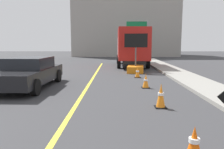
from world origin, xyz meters
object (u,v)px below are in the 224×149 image
at_px(pickup_car, 29,72).
at_px(traffic_cone_mid_lane, 161,96).
at_px(arrow_board_trailer, 136,66).
at_px(traffic_cone_far_lane, 146,81).
at_px(traffic_cone_curbside, 138,72).
at_px(traffic_cone_near_sign, 194,143).
at_px(box_truck, 132,46).
at_px(highway_guide_sign, 141,32).

bearing_deg(pickup_car, traffic_cone_mid_lane, -30.75).
relative_size(arrow_board_trailer, pickup_car, 0.56).
bearing_deg(traffic_cone_far_lane, traffic_cone_curbside, 90.96).
distance_m(pickup_car, traffic_cone_mid_lane, 6.31).
distance_m(traffic_cone_near_sign, traffic_cone_mid_lane, 3.15).
bearing_deg(traffic_cone_mid_lane, box_truck, 89.60).
relative_size(arrow_board_trailer, traffic_cone_near_sign, 4.51).
height_order(pickup_car, traffic_cone_mid_lane, pickup_car).
distance_m(box_truck, traffic_cone_curbside, 7.11).
distance_m(traffic_cone_far_lane, traffic_cone_curbside, 3.12).
relative_size(traffic_cone_near_sign, traffic_cone_far_lane, 0.92).
bearing_deg(traffic_cone_curbside, arrow_board_trailer, 87.38).
bearing_deg(pickup_car, arrow_board_trailer, 45.25).
xyz_separation_m(highway_guide_sign, traffic_cone_curbside, (-2.07, -15.77, -3.10)).
height_order(pickup_car, traffic_cone_near_sign, pickup_car).
height_order(traffic_cone_near_sign, traffic_cone_far_lane, traffic_cone_far_lane).
distance_m(traffic_cone_near_sign, traffic_cone_far_lane, 6.28).
bearing_deg(traffic_cone_mid_lane, pickup_car, 149.25).
relative_size(highway_guide_sign, traffic_cone_far_lane, 7.71).
relative_size(pickup_car, traffic_cone_near_sign, 8.01).
bearing_deg(traffic_cone_near_sign, traffic_cone_mid_lane, 88.69).
height_order(traffic_cone_near_sign, traffic_cone_curbside, traffic_cone_curbside).
bearing_deg(traffic_cone_curbside, pickup_car, -150.33).
xyz_separation_m(traffic_cone_near_sign, traffic_cone_far_lane, (0.04, 6.28, 0.02)).
bearing_deg(box_truck, highway_guide_sign, 77.86).
relative_size(box_truck, traffic_cone_far_lane, 11.24).
distance_m(arrow_board_trailer, pickup_car, 7.73).
relative_size(highway_guide_sign, traffic_cone_near_sign, 8.35).
relative_size(highway_guide_sign, traffic_cone_mid_lane, 6.47).
bearing_deg(arrow_board_trailer, traffic_cone_far_lane, -90.62).
relative_size(box_truck, traffic_cone_curbside, 10.93).
height_order(highway_guide_sign, traffic_cone_mid_lane, highway_guide_sign).
relative_size(pickup_car, traffic_cone_curbside, 7.19).
bearing_deg(traffic_cone_far_lane, arrow_board_trailer, 89.38).
xyz_separation_m(box_truck, highway_guide_sign, (1.90, 8.81, 1.64)).
bearing_deg(traffic_cone_mid_lane, traffic_cone_curbside, 90.79).
distance_m(highway_guide_sign, traffic_cone_mid_lane, 22.32).
distance_m(highway_guide_sign, traffic_cone_near_sign, 25.45).
xyz_separation_m(box_truck, traffic_cone_far_lane, (-0.13, -10.08, -1.47)).
xyz_separation_m(arrow_board_trailer, traffic_cone_near_sign, (-0.10, -11.85, -0.19)).
xyz_separation_m(highway_guide_sign, traffic_cone_mid_lane, (-1.99, -22.03, -3.04)).
bearing_deg(highway_guide_sign, box_truck, -102.14).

